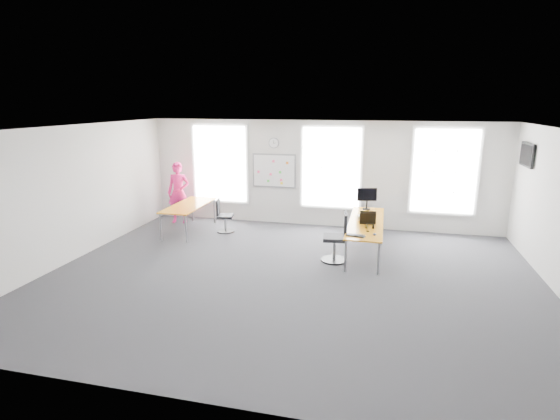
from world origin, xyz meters
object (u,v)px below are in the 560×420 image
(person, at_px, (179,193))
(monitor, at_px, (367,197))
(desk_right, at_px, (366,224))
(chair_left, at_px, (223,218))
(keyboard, at_px, (356,236))
(headphones, at_px, (370,226))
(chair_right, at_px, (338,240))
(desk_left, at_px, (189,207))

(person, xyz_separation_m, monitor, (5.43, -0.10, 0.18))
(desk_right, xyz_separation_m, chair_left, (-3.88, 0.73, -0.28))
(person, height_order, keyboard, person)
(headphones, bearing_deg, desk_right, 94.85)
(desk_right, height_order, headphones, headphones)
(chair_right, height_order, monitor, monitor)
(chair_right, xyz_separation_m, keyboard, (0.42, -0.38, 0.25))
(chair_left, bearing_deg, monitor, -94.67)
(desk_left, relative_size, keyboard, 5.18)
(keyboard, bearing_deg, person, 169.85)
(monitor, bearing_deg, desk_right, -103.54)
(monitor, bearing_deg, person, 163.04)
(chair_left, bearing_deg, desk_right, -112.97)
(headphones, xyz_separation_m, monitor, (-0.15, 1.79, 0.30))
(chair_right, relative_size, headphones, 5.91)
(chair_right, height_order, person, person)
(person, distance_m, headphones, 5.90)
(person, xyz_separation_m, keyboard, (5.32, -2.54, -0.16))
(desk_right, relative_size, keyboard, 7.53)
(desk_right, bearing_deg, monitor, 92.37)
(person, bearing_deg, desk_left, -57.22)
(chair_left, bearing_deg, headphones, -120.08)
(person, height_order, monitor, person)
(desk_left, xyz_separation_m, headphones, (4.91, -1.11, 0.09))
(headphones, bearing_deg, chair_right, -163.25)
(desk_left, height_order, chair_left, chair_left)
(chair_left, height_order, keyboard, chair_left)
(desk_left, xyz_separation_m, monitor, (4.76, 0.67, 0.39))
(keyboard, bearing_deg, monitor, 102.81)
(desk_left, bearing_deg, chair_right, -18.20)
(desk_right, relative_size, chair_left, 3.29)
(desk_left, bearing_deg, monitor, 8.07)
(chair_left, height_order, person, person)
(headphones, bearing_deg, monitor, 89.23)
(headphones, distance_m, monitor, 1.82)
(desk_left, xyz_separation_m, chair_right, (4.23, -1.39, -0.20))
(chair_left, relative_size, person, 0.51)
(chair_left, xyz_separation_m, keyboard, (3.72, -1.93, 0.34))
(chair_left, relative_size, monitor, 1.58)
(chair_right, bearing_deg, desk_right, 138.69)
(keyboard, bearing_deg, desk_right, 97.75)
(person, distance_m, monitor, 5.44)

